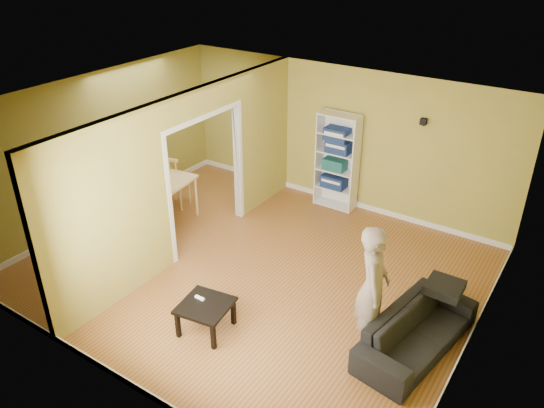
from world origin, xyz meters
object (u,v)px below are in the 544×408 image
(person, at_px, (374,278))
(coffee_table, at_px, (205,308))
(sofa, at_px, (418,325))
(chair_near, at_px, (133,212))
(chair_far, at_px, (176,180))
(bookshelf, at_px, (338,161))
(chair_left, at_px, (124,187))
(dining_table, at_px, (155,181))

(person, relative_size, coffee_table, 3.11)
(sofa, relative_size, chair_near, 2.15)
(sofa, height_order, chair_far, chair_far)
(bookshelf, distance_m, chair_left, 3.98)
(sofa, height_order, dining_table, dining_table)
(person, distance_m, chair_far, 4.80)
(person, relative_size, chair_left, 2.21)
(bookshelf, bearing_deg, chair_near, -129.14)
(sofa, xyz_separation_m, person, (-0.56, -0.20, 0.62))
(sofa, distance_m, chair_far, 5.26)
(bookshelf, bearing_deg, sofa, -47.83)
(dining_table, distance_m, chair_far, 0.59)
(coffee_table, height_order, chair_far, chair_far)
(chair_left, xyz_separation_m, chair_near, (0.86, -0.60, -0.00))
(sofa, bearing_deg, chair_near, 99.23)
(dining_table, bearing_deg, bookshelf, 42.33)
(chair_far, bearing_deg, dining_table, 80.90)
(person, height_order, dining_table, person)
(dining_table, xyz_separation_m, chair_near, (0.10, -0.66, -0.28))
(person, height_order, chair_left, person)
(chair_near, height_order, chair_far, chair_far)
(dining_table, height_order, chair_near, chair_near)
(sofa, bearing_deg, chair_left, 93.40)
(chair_left, distance_m, chair_far, 0.96)
(sofa, xyz_separation_m, chair_far, (-5.12, 1.23, 0.16))
(bookshelf, distance_m, dining_table, 3.32)
(chair_left, xyz_separation_m, chair_far, (0.73, 0.62, 0.08))
(dining_table, relative_size, chair_far, 1.24)
(chair_left, relative_size, chair_far, 0.85)
(person, relative_size, chair_far, 1.88)
(chair_left, bearing_deg, coffee_table, 75.23)
(sofa, distance_m, coffee_table, 2.68)
(sofa, height_order, coffee_table, sofa)
(dining_table, height_order, chair_far, chair_far)
(dining_table, bearing_deg, chair_near, -81.65)
(dining_table, bearing_deg, chair_left, -175.44)
(sofa, relative_size, person, 0.97)
(bookshelf, xyz_separation_m, chair_far, (-2.48, -1.68, -0.38))
(bookshelf, distance_m, coffee_table, 4.14)
(sofa, relative_size, coffee_table, 3.02)
(chair_near, bearing_deg, bookshelf, 46.45)
(bookshelf, height_order, chair_near, bookshelf)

